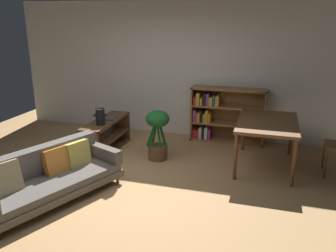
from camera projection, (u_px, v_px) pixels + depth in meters
ground_plane at (121, 188)px, 5.09m from camera, size 8.16×8.16×0.00m
back_wall_panel at (173, 69)px, 7.15m from camera, size 6.80×0.10×2.70m
fabric_couch at (47, 176)px, 4.74m from camera, size 1.44×2.11×0.69m
media_console at (106, 136)px, 6.43m from camera, size 0.39×1.33×0.59m
open_laptop at (107, 117)px, 6.48m from camera, size 0.43×0.38×0.08m
desk_speaker at (100, 117)px, 6.05m from camera, size 0.15×0.15×0.28m
potted_floor_plant at (158, 131)px, 5.99m from camera, size 0.41×0.41×0.87m
dining_table at (267, 125)px, 5.65m from camera, size 0.93×1.40×0.78m
bookshelf at (222, 114)px, 6.92m from camera, size 1.43×0.34×1.07m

